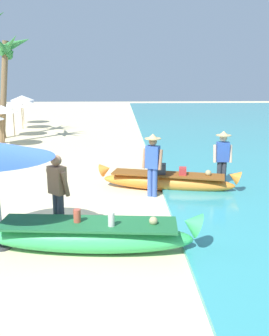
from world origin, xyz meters
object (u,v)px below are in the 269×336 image
person_vendor_assistant (222,155)px  palm_tree_leaning_seaward (6,55)px  boat_green_foreground (88,235)px  boat_orange_midground (168,181)px  person_vendor_hatted (153,161)px  person_tourist_customer (58,190)px

person_vendor_assistant → palm_tree_leaning_seaward: 11.77m
boat_green_foreground → boat_orange_midground: bearing=62.4°
person_vendor_hatted → person_vendor_assistant: 2.28m
person_vendor_hatted → person_tourist_customer: (-2.16, -2.47, -0.04)m
person_tourist_customer → boat_green_foreground: bearing=-49.3°
boat_orange_midground → boat_green_foreground: bearing=-117.6°
person_tourist_customer → person_vendor_assistant: person_tourist_customer is taller
boat_green_foreground → person_vendor_hatted: size_ratio=2.47×
person_vendor_hatted → person_tourist_customer: person_vendor_hatted is taller
person_tourist_customer → person_vendor_assistant: 5.40m
palm_tree_leaning_seaward → boat_orange_midground: bearing=-50.3°
boat_orange_midground → person_vendor_hatted: size_ratio=2.33×
person_tourist_customer → boat_orange_midground: bearing=48.7°
person_vendor_hatted → palm_tree_leaning_seaward: 10.99m
person_vendor_hatted → person_vendor_assistant: (2.13, 0.81, -0.03)m
boat_green_foreground → palm_tree_leaning_seaward: (-4.66, 11.79, 3.85)m
boat_orange_midground → person_tourist_customer: size_ratio=2.39×
person_vendor_hatted → boat_orange_midground: bearing=48.2°
person_tourist_customer → palm_tree_leaning_seaward: (-3.99, 11.01, 3.19)m
person_vendor_hatted → person_tourist_customer: bearing=-131.2°
boat_green_foreground → person_vendor_hatted: person_vendor_hatted is taller
boat_green_foreground → palm_tree_leaning_seaward: palm_tree_leaning_seaward is taller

